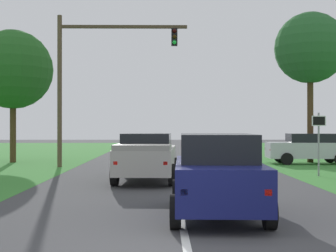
% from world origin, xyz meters
% --- Properties ---
extents(ground_plane, '(120.00, 120.00, 0.00)m').
position_xyz_m(ground_plane, '(0.00, 9.15, 0.00)').
color(ground_plane, '#424244').
extents(red_suv_near, '(2.32, 4.48, 1.95)m').
position_xyz_m(red_suv_near, '(0.87, 3.44, 1.02)').
color(red_suv_near, navy).
rests_on(red_suv_near, ground_plane).
extents(pickup_truck_lead, '(2.54, 5.61, 1.87)m').
position_xyz_m(pickup_truck_lead, '(-1.05, 10.71, 0.98)').
color(pickup_truck_lead, '#B7B2A8').
rests_on(pickup_truck_lead, ground_plane).
extents(traffic_light, '(6.87, 0.40, 8.03)m').
position_xyz_m(traffic_light, '(-4.20, 17.12, 5.23)').
color(traffic_light, brown).
rests_on(traffic_light, ground_plane).
extents(keep_moving_sign, '(0.60, 0.09, 2.73)m').
position_xyz_m(keep_moving_sign, '(6.28, 12.38, 1.74)').
color(keep_moving_sign, gray).
rests_on(keep_moving_sign, ground_plane).
extents(oak_tree_right, '(4.23, 4.23, 8.97)m').
position_xyz_m(oak_tree_right, '(8.38, 20.21, 6.82)').
color(oak_tree_right, '#4C351E').
rests_on(oak_tree_right, ground_plane).
extents(crossing_suv_far, '(4.83, 2.17, 1.74)m').
position_xyz_m(crossing_suv_far, '(8.03, 19.13, 0.92)').
color(crossing_suv_far, silver).
rests_on(crossing_suv_far, ground_plane).
extents(extra_tree_1, '(4.71, 4.71, 7.92)m').
position_xyz_m(extra_tree_1, '(-9.40, 20.41, 5.54)').
color(extra_tree_1, '#4C351E').
rests_on(extra_tree_1, ground_plane).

